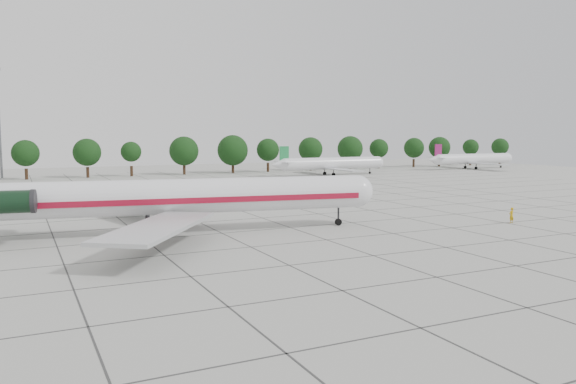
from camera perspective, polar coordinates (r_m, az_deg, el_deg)
name	(u,v)px	position (r m, az deg, el deg)	size (l,w,h in m)	color
ground	(290,228)	(62.23, 0.25, -3.64)	(260.00, 260.00, 0.00)	#A8A8A1
apron_joints	(241,211)	(75.82, -4.77, -1.93)	(170.00, 170.00, 0.02)	#383838
main_airliner	(154,197)	(59.24, -13.47, -0.48)	(46.79, 36.52, 11.05)	silver
ground_crew	(511,215)	(70.25, 21.75, -2.21)	(0.67, 0.44, 1.84)	#BC8E0B
bg_airliner_d	(332,164)	(140.80, 4.48, 2.89)	(28.24, 27.20, 7.40)	silver
bg_airliner_e	(473,159)	(175.07, 18.27, 3.20)	(28.24, 27.20, 7.40)	silver
tree_line	(87,152)	(140.95, -19.74, 3.81)	(249.86, 8.44, 10.22)	#332114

